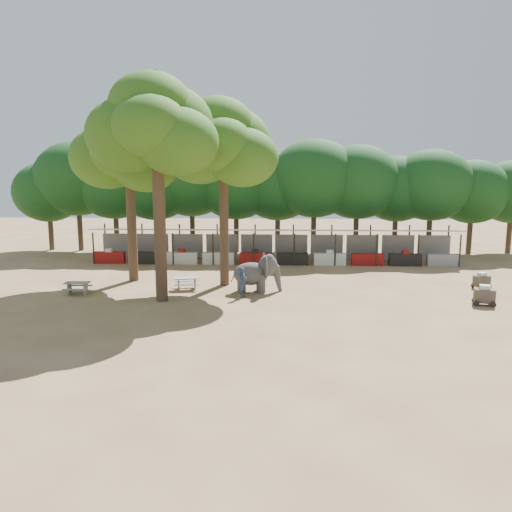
{
  "coord_description": "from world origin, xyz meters",
  "views": [
    {
      "loc": [
        0.28,
        -24.16,
        6.97
      ],
      "look_at": [
        -1.0,
        5.0,
        2.0
      ],
      "focal_mm": 35.0,
      "sensor_mm": 36.0,
      "label": 1
    }
  ],
  "objects_px": {
    "elephant": "(257,273)",
    "cart_front": "(484,295)",
    "yard_tree_center": "(155,128)",
    "picnic_table_far": "(187,282)",
    "yard_tree_back": "(221,145)",
    "picnic_table_near": "(77,286)",
    "cart_back": "(482,280)",
    "handler": "(243,282)",
    "yard_tree_left": "(127,151)"
  },
  "relations": [
    {
      "from": "picnic_table_far",
      "to": "cart_back",
      "type": "bearing_deg",
      "value": -7.63
    },
    {
      "from": "elephant",
      "to": "handler",
      "type": "bearing_deg",
      "value": -126.78
    },
    {
      "from": "elephant",
      "to": "picnic_table_far",
      "type": "distance_m",
      "value": 4.29
    },
    {
      "from": "yard_tree_left",
      "to": "handler",
      "type": "bearing_deg",
      "value": -29.4
    },
    {
      "from": "cart_front",
      "to": "yard_tree_center",
      "type": "bearing_deg",
      "value": -167.64
    },
    {
      "from": "yard_tree_center",
      "to": "cart_front",
      "type": "distance_m",
      "value": 19.35
    },
    {
      "from": "cart_back",
      "to": "handler",
      "type": "bearing_deg",
      "value": 169.31
    },
    {
      "from": "yard_tree_center",
      "to": "handler",
      "type": "bearing_deg",
      "value": 9.87
    },
    {
      "from": "picnic_table_far",
      "to": "handler",
      "type": "bearing_deg",
      "value": -37.44
    },
    {
      "from": "picnic_table_far",
      "to": "cart_back",
      "type": "relative_size",
      "value": 1.43
    },
    {
      "from": "yard_tree_back",
      "to": "cart_back",
      "type": "distance_m",
      "value": 17.68
    },
    {
      "from": "picnic_table_near",
      "to": "cart_back",
      "type": "distance_m",
      "value": 23.9
    },
    {
      "from": "yard_tree_left",
      "to": "yard_tree_back",
      "type": "height_order",
      "value": "yard_tree_back"
    },
    {
      "from": "handler",
      "to": "yard_tree_left",
      "type": "bearing_deg",
      "value": 83.71
    },
    {
      "from": "picnic_table_near",
      "to": "picnic_table_far",
      "type": "xyz_separation_m",
      "value": [
        6.06,
        1.45,
        0.01
      ]
    },
    {
      "from": "yard_tree_left",
      "to": "picnic_table_far",
      "type": "relative_size",
      "value": 6.68
    },
    {
      "from": "handler",
      "to": "cart_front",
      "type": "relative_size",
      "value": 1.35
    },
    {
      "from": "yard_tree_back",
      "to": "elephant",
      "type": "height_order",
      "value": "yard_tree_back"
    },
    {
      "from": "elephant",
      "to": "handler",
      "type": "relative_size",
      "value": 1.74
    },
    {
      "from": "yard_tree_back",
      "to": "picnic_table_far",
      "type": "height_order",
      "value": "yard_tree_back"
    },
    {
      "from": "yard_tree_center",
      "to": "yard_tree_back",
      "type": "xyz_separation_m",
      "value": [
        3.0,
        4.0,
        -0.67
      ]
    },
    {
      "from": "yard_tree_center",
      "to": "picnic_table_far",
      "type": "relative_size",
      "value": 7.3
    },
    {
      "from": "yard_tree_back",
      "to": "picnic_table_near",
      "type": "bearing_deg",
      "value": -159.9
    },
    {
      "from": "picnic_table_far",
      "to": "cart_front",
      "type": "relative_size",
      "value": 1.31
    },
    {
      "from": "yard_tree_center",
      "to": "picnic_table_far",
      "type": "distance_m",
      "value": 9.15
    },
    {
      "from": "cart_front",
      "to": "cart_back",
      "type": "bearing_deg",
      "value": 83.73
    },
    {
      "from": "yard_tree_left",
      "to": "yard_tree_back",
      "type": "distance_m",
      "value": 6.09
    },
    {
      "from": "yard_tree_left",
      "to": "yard_tree_back",
      "type": "bearing_deg",
      "value": -9.46
    },
    {
      "from": "yard_tree_back",
      "to": "handler",
      "type": "relative_size",
      "value": 6.68
    },
    {
      "from": "elephant",
      "to": "cart_front",
      "type": "distance_m",
      "value": 12.34
    },
    {
      "from": "cart_front",
      "to": "picnic_table_far",
      "type": "bearing_deg",
      "value": -176.44
    },
    {
      "from": "handler",
      "to": "picnic_table_near",
      "type": "bearing_deg",
      "value": 111.45
    },
    {
      "from": "yard_tree_center",
      "to": "elephant",
      "type": "bearing_deg",
      "value": 21.84
    },
    {
      "from": "elephant",
      "to": "cart_back",
      "type": "xyz_separation_m",
      "value": [
        13.5,
        1.47,
        -0.63
      ]
    },
    {
      "from": "yard_tree_center",
      "to": "handler",
      "type": "xyz_separation_m",
      "value": [
        4.49,
        0.78,
        -8.36
      ]
    },
    {
      "from": "picnic_table_near",
      "to": "picnic_table_far",
      "type": "bearing_deg",
      "value": 9.87
    },
    {
      "from": "picnic_table_near",
      "to": "picnic_table_far",
      "type": "relative_size",
      "value": 0.89
    },
    {
      "from": "picnic_table_near",
      "to": "handler",
      "type": "bearing_deg",
      "value": -5.27
    },
    {
      "from": "elephant",
      "to": "handler",
      "type": "height_order",
      "value": "elephant"
    },
    {
      "from": "elephant",
      "to": "picnic_table_far",
      "type": "xyz_separation_m",
      "value": [
        -4.22,
        0.42,
        -0.64
      ]
    },
    {
      "from": "yard_tree_back",
      "to": "picnic_table_far",
      "type": "xyz_separation_m",
      "value": [
        -1.99,
        -1.49,
        -8.07
      ]
    },
    {
      "from": "yard_tree_back",
      "to": "handler",
      "type": "distance_m",
      "value": 8.47
    },
    {
      "from": "picnic_table_far",
      "to": "cart_front",
      "type": "height_order",
      "value": "cart_front"
    },
    {
      "from": "yard_tree_back",
      "to": "picnic_table_near",
      "type": "xyz_separation_m",
      "value": [
        -8.05,
        -2.94,
        -8.08
      ]
    },
    {
      "from": "yard_tree_left",
      "to": "picnic_table_near",
      "type": "height_order",
      "value": "yard_tree_left"
    },
    {
      "from": "yard_tree_center",
      "to": "cart_front",
      "type": "relative_size",
      "value": 9.58
    },
    {
      "from": "handler",
      "to": "cart_front",
      "type": "bearing_deg",
      "value": -72.06
    },
    {
      "from": "yard_tree_center",
      "to": "yard_tree_left",
      "type": "bearing_deg",
      "value": 120.96
    },
    {
      "from": "cart_back",
      "to": "picnic_table_far",
      "type": "bearing_deg",
      "value": 161.65
    },
    {
      "from": "cart_front",
      "to": "yard_tree_back",
      "type": "bearing_deg",
      "value": 176.59
    }
  ]
}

